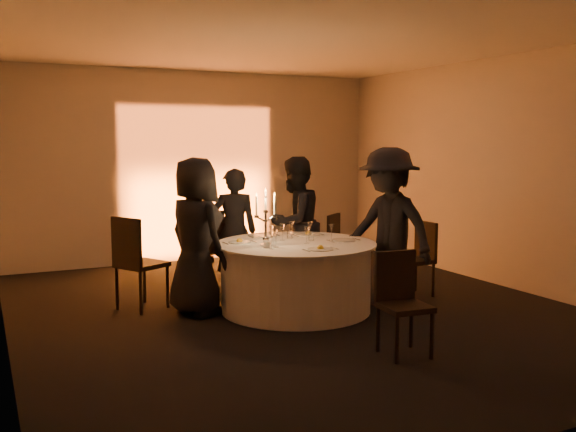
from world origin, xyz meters
name	(u,v)px	position (x,y,z in m)	size (l,w,h in m)	color
floor	(296,310)	(0.00, 0.00, 0.00)	(7.00, 7.00, 0.00)	black
ceiling	(296,39)	(0.00, 0.00, 3.00)	(7.00, 7.00, 0.00)	white
wall_back	(198,166)	(0.00, 3.50, 1.50)	(7.00, 7.00, 0.00)	#B8B4AB
wall_front	(549,206)	(0.00, -3.50, 1.50)	(7.00, 7.00, 0.00)	#B8B4AB
wall_right	(501,172)	(3.00, 0.00, 1.50)	(7.00, 7.00, 0.00)	#B8B4AB
uplighter_fixture	(205,259)	(0.00, 3.20, 0.05)	(0.25, 0.12, 0.10)	black
banquet_table	(296,276)	(0.00, 0.00, 0.38)	(1.80, 1.80, 0.77)	black
chair_left	(135,258)	(-1.62, 0.77, 0.60)	(0.63, 0.63, 1.07)	black
chair_back_left	(207,244)	(-0.57, 1.41, 0.58)	(0.58, 0.58, 1.03)	black
chair_back_right	(326,244)	(1.02, 1.12, 0.52)	(0.57, 0.57, 0.93)	black
chair_right	(419,254)	(1.69, -0.02, 0.51)	(0.41, 0.41, 0.91)	black
chair_front	(401,297)	(0.19, -1.73, 0.51)	(0.44, 0.44, 0.92)	black
guest_left	(196,236)	(-1.05, 0.33, 0.86)	(0.85, 0.55, 1.73)	black
guest_back_left	(234,231)	(-0.33, 1.07, 0.78)	(0.57, 0.37, 1.57)	black
guest_back_right	(295,223)	(0.48, 0.99, 0.85)	(0.83, 0.65, 1.70)	black
guest_right	(388,228)	(1.02, -0.32, 0.92)	(1.18, 0.68, 1.83)	black
plate_left	(240,241)	(-0.57, 0.26, 0.79)	(0.36, 0.25, 0.08)	white
plate_back_left	(264,236)	(-0.13, 0.60, 0.78)	(0.36, 0.29, 0.01)	white
plate_back_right	(308,234)	(0.39, 0.44, 0.79)	(0.35, 0.29, 0.08)	white
plate_right	(343,240)	(0.56, -0.11, 0.78)	(0.36, 0.27, 0.01)	white
plate_front	(320,248)	(0.02, -0.54, 0.79)	(0.36, 0.27, 0.08)	white
coffee_cup	(267,245)	(-0.43, -0.17, 0.80)	(0.11, 0.11, 0.07)	white
candelabra	(266,226)	(-0.38, -0.04, 0.99)	(0.26, 0.13, 0.63)	silver
wine_glass_a	(283,229)	(-0.06, 0.21, 0.91)	(0.07, 0.07, 0.19)	white
wine_glass_b	(272,236)	(-0.42, -0.27, 0.91)	(0.07, 0.07, 0.19)	white
wine_glass_c	(272,230)	(-0.23, 0.14, 0.91)	(0.07, 0.07, 0.19)	white
wine_glass_d	(276,235)	(-0.33, -0.18, 0.91)	(0.07, 0.07, 0.19)	white
wine_glass_e	(310,226)	(0.31, 0.25, 0.91)	(0.07, 0.07, 0.19)	white
wine_glass_f	(292,226)	(0.13, 0.37, 0.91)	(0.07, 0.07, 0.19)	white
wine_glass_g	(331,229)	(0.43, -0.04, 0.91)	(0.07, 0.07, 0.19)	white
wine_glass_h	(307,231)	(0.08, -0.11, 0.91)	(0.07, 0.07, 0.19)	white
tumbler_a	(290,235)	(0.07, 0.31, 0.82)	(0.07, 0.07, 0.09)	white
tumbler_b	(311,237)	(0.23, 0.06, 0.82)	(0.07, 0.07, 0.09)	white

